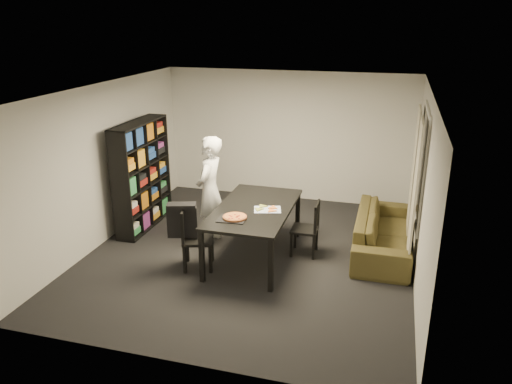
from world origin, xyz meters
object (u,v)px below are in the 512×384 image
(chair_left, at_px, (192,234))
(person, at_px, (210,191))
(dining_table, at_px, (254,212))
(chair_right, at_px, (310,225))
(baking_tray, at_px, (232,219))
(sofa, at_px, (384,232))
(pepperoni_pizza, at_px, (235,217))
(bookshelf, at_px, (142,175))

(chair_left, height_order, person, person)
(dining_table, xyz_separation_m, chair_right, (0.82, 0.33, -0.26))
(chair_left, relative_size, baking_tray, 2.38)
(person, distance_m, baking_tray, 1.10)
(chair_left, xyz_separation_m, chair_right, (1.62, 0.90, -0.04))
(chair_left, relative_size, sofa, 0.43)
(dining_table, height_order, person, person)
(baking_tray, xyz_separation_m, pepperoni_pizza, (0.03, 0.03, 0.02))
(bookshelf, relative_size, chair_right, 2.16)
(person, bearing_deg, bookshelf, -102.48)
(bookshelf, bearing_deg, chair_left, -40.97)
(bookshelf, distance_m, baking_tray, 2.39)
(bookshelf, xyz_separation_m, dining_table, (2.24, -0.67, -0.19))
(bookshelf, height_order, pepperoni_pizza, bookshelf)
(bookshelf, height_order, dining_table, bookshelf)
(dining_table, height_order, pepperoni_pizza, pepperoni_pizza)
(sofa, bearing_deg, pepperoni_pizza, 121.62)
(chair_left, distance_m, person, 0.99)
(bookshelf, xyz_separation_m, chair_right, (3.06, -0.34, -0.45))
(pepperoni_pizza, relative_size, sofa, 0.16)
(chair_right, bearing_deg, pepperoni_pizza, -50.55)
(person, bearing_deg, sofa, 99.95)
(person, distance_m, pepperoni_pizza, 1.10)
(dining_table, relative_size, person, 1.11)
(chair_left, xyz_separation_m, baking_tray, (0.62, 0.04, 0.30))
(bookshelf, distance_m, dining_table, 2.35)
(dining_table, distance_m, chair_right, 0.92)
(person, relative_size, sofa, 0.82)
(pepperoni_pizza, height_order, sofa, pepperoni_pizza)
(person, relative_size, baking_tray, 4.53)
(bookshelf, height_order, person, bookshelf)
(chair_left, bearing_deg, person, -14.40)
(pepperoni_pizza, bearing_deg, person, 129.69)
(dining_table, distance_m, pepperoni_pizza, 0.54)
(baking_tray, bearing_deg, chair_left, -176.28)
(chair_right, height_order, pepperoni_pizza, chair_right)
(bookshelf, distance_m, chair_left, 1.95)
(chair_right, xyz_separation_m, person, (-1.67, 0.01, 0.40))
(chair_left, xyz_separation_m, pepperoni_pizza, (0.65, 0.07, 0.32))
(chair_right, distance_m, sofa, 1.22)
(dining_table, height_order, baking_tray, baking_tray)
(dining_table, relative_size, chair_left, 2.11)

